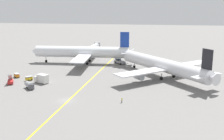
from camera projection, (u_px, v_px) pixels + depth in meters
The scene contains 12 objects.
ground_plane at pixel (66, 100), 91.39m from camera, with size 600.00×600.00×0.00m, color slate.
taxiway_stripe at pixel (78, 91), 100.80m from camera, with size 0.50×120.00×0.01m, color yellow.
airliner_at_gate_left at pixel (83, 52), 144.28m from camera, with size 52.42×45.02×16.10m.
airliner_being_pushed at pixel (163, 65), 117.94m from camera, with size 40.99×44.37×14.93m.
pushback_tug at pixel (120, 61), 144.81m from camera, with size 7.71×7.71×2.78m.
gse_baggage_cart_trailing at pixel (17, 75), 118.61m from camera, with size 3.07×3.01×1.71m.
gse_fuel_bowser_stubby at pixel (30, 85), 103.27m from camera, with size 4.77×4.82×2.40m.
gse_baggage_cart_near_cluster at pixel (29, 78), 114.01m from camera, with size 2.93×3.12×1.71m.
gse_stair_truck_yellow at pixel (10, 81), 109.60m from camera, with size 3.76×4.92×4.06m.
gse_catering_truck_tall at pixel (41, 79), 110.36m from camera, with size 6.31×4.59×3.50m.
ground_crew_marshaller_foreground at pixel (122, 100), 89.33m from camera, with size 0.36×0.50×1.66m.
jet_bridge at pixel (94, 47), 172.63m from camera, with size 4.36×19.30×5.79m.
Camera 1 is at (27.61, -83.31, 31.02)m, focal length 46.00 mm.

